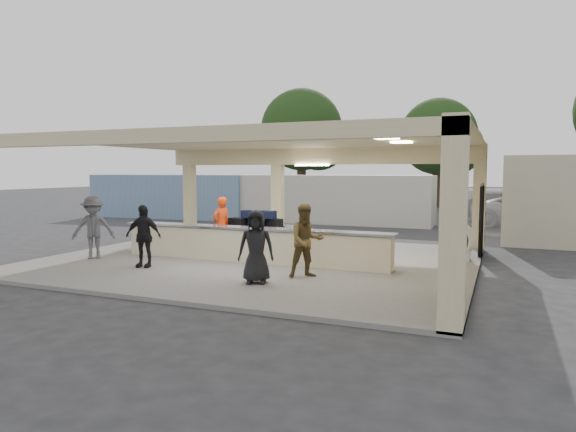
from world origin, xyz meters
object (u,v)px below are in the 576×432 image
at_px(baggage_counter, 251,245).
at_px(passenger_a, 306,241).
at_px(passenger_c, 93,227).
at_px(container_blue, 171,196).
at_px(drum_fan, 457,240).
at_px(passenger_d, 256,247).
at_px(container_white, 321,199).
at_px(luggage_cart, 255,230).
at_px(car_dark, 511,208).
at_px(car_white_a, 534,211).
at_px(baggage_handler, 221,225).
at_px(passenger_b, 143,236).

bearing_deg(baggage_counter, passenger_a, -32.35).
height_order(passenger_c, container_blue, container_blue).
height_order(drum_fan, passenger_d, passenger_d).
distance_m(baggage_counter, container_white, 12.44).
relative_size(luggage_cart, container_blue, 0.26).
distance_m(baggage_counter, drum_fan, 5.93).
xyz_separation_m(car_dark, container_blue, (-17.95, -3.63, 0.44)).
xyz_separation_m(passenger_c, passenger_d, (5.85, -1.13, -0.08)).
relative_size(drum_fan, car_white_a, 0.20).
height_order(passenger_a, container_blue, container_blue).
relative_size(passenger_c, container_blue, 0.19).
bearing_deg(container_white, car_white_a, 8.65).
relative_size(drum_fan, baggage_handler, 0.61).
relative_size(baggage_counter, baggage_handler, 4.65).
relative_size(car_white_a, container_white, 0.48).
height_order(baggage_handler, car_white_a, baggage_handler).
relative_size(car_white_a, car_dark, 1.16).
bearing_deg(passenger_d, passenger_b, 150.96).
bearing_deg(container_white, passenger_a, -72.96).
bearing_deg(passenger_d, container_blue, 111.72).
bearing_deg(passenger_b, car_dark, 49.55).
distance_m(passenger_b, container_white, 14.08).
height_order(baggage_handler, passenger_c, passenger_c).
xyz_separation_m(passenger_a, container_white, (-4.32, 13.63, 0.24)).
bearing_deg(passenger_c, container_white, 41.50).
bearing_deg(container_white, baggage_counter, -80.68).
bearing_deg(car_white_a, car_dark, 36.21).
xyz_separation_m(baggage_handler, passenger_a, (3.69, -2.31, 0.00)).
bearing_deg(baggage_handler, baggage_counter, 79.52).
relative_size(passenger_d, container_blue, 0.18).
xyz_separation_m(baggage_counter, baggage_handler, (-1.49, 0.93, 0.39)).
height_order(drum_fan, car_white_a, car_white_a).
xyz_separation_m(baggage_counter, container_blue, (-11.01, 11.64, 0.64)).
distance_m(passenger_b, container_blue, 16.07).
xyz_separation_m(car_white_a, container_white, (-10.02, -1.62, 0.45)).
xyz_separation_m(drum_fan, baggage_handler, (-6.84, -1.63, 0.30)).
height_order(passenger_c, container_white, container_white).
xyz_separation_m(passenger_b, passenger_c, (-2.21, 0.52, 0.08)).
bearing_deg(container_white, passenger_b, -91.13).
xyz_separation_m(luggage_cart, container_white, (-1.52, 10.75, 0.41)).
bearing_deg(passenger_b, baggage_handler, 62.14).
relative_size(passenger_b, container_white, 0.15).
bearing_deg(passenger_c, passenger_a, -39.32).
xyz_separation_m(luggage_cart, container_blue, (-10.40, 10.15, 0.41)).
relative_size(passenger_d, car_dark, 0.36).
height_order(passenger_c, car_white_a, passenger_c).
bearing_deg(passenger_d, car_white_a, 48.62).
height_order(baggage_handler, passenger_d, baggage_handler).
relative_size(passenger_b, car_white_a, 0.31).
xyz_separation_m(passenger_a, passenger_b, (-4.46, -0.45, -0.05)).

